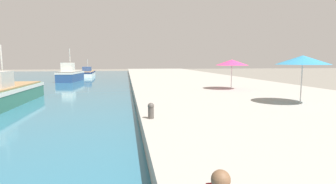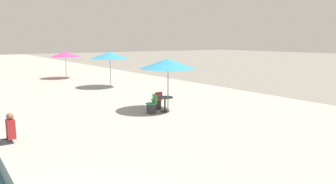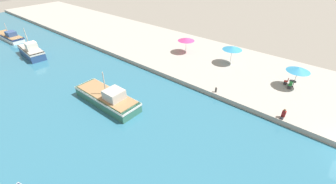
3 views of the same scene
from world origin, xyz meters
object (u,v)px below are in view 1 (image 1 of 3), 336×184
(cafe_umbrella_striped, at_px, (232,62))
(mooring_bollard, at_px, (151,110))
(fishing_boat_far, at_px, (70,75))
(fishing_boat_mid, at_px, (3,93))
(fishing_boat_distant, at_px, (88,73))
(cafe_umbrella_white, at_px, (303,60))

(cafe_umbrella_striped, xyz_separation_m, mooring_bollard, (-7.66, -10.10, -1.87))
(fishing_boat_far, xyz_separation_m, mooring_bollard, (8.98, -29.24, 0.01))
(fishing_boat_mid, height_order, mooring_bollard, fishing_boat_mid)
(fishing_boat_mid, bearing_deg, fishing_boat_far, 88.71)
(mooring_bollard, bearing_deg, fishing_boat_mid, 136.88)
(fishing_boat_far, height_order, cafe_umbrella_striped, fishing_boat_far)
(fishing_boat_distant, bearing_deg, mooring_bollard, -80.95)
(fishing_boat_mid, relative_size, fishing_boat_distant, 1.02)
(fishing_boat_distant, bearing_deg, fishing_boat_far, -95.88)
(cafe_umbrella_white, bearing_deg, mooring_bollard, -163.86)
(fishing_boat_mid, height_order, cafe_umbrella_striped, fishing_boat_mid)
(cafe_umbrella_striped, bearing_deg, mooring_bollard, -127.20)
(fishing_boat_mid, distance_m, fishing_boat_far, 20.55)
(cafe_umbrella_striped, height_order, mooring_bollard, cafe_umbrella_striped)
(cafe_umbrella_striped, distance_m, mooring_bollard, 12.81)
(fishing_boat_distant, relative_size, mooring_bollard, 13.12)
(mooring_bollard, bearing_deg, cafe_umbrella_striped, 52.80)
(cafe_umbrella_white, height_order, mooring_bollard, cafe_umbrella_white)
(cafe_umbrella_white, bearing_deg, cafe_umbrella_striped, 96.40)
(fishing_boat_far, height_order, fishing_boat_distant, fishing_boat_far)
(fishing_boat_mid, xyz_separation_m, cafe_umbrella_striped, (16.95, 1.41, 2.01))
(fishing_boat_mid, distance_m, cafe_umbrella_white, 18.99)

